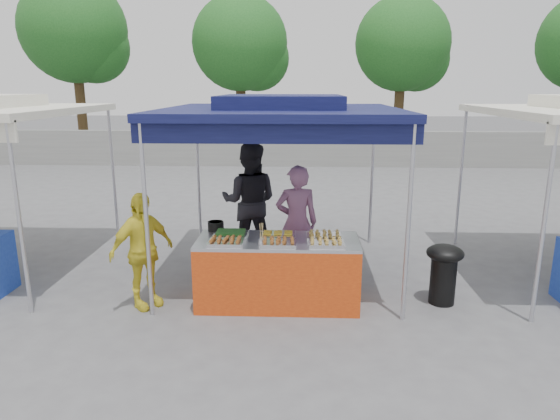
{
  "coord_description": "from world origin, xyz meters",
  "views": [
    {
      "loc": [
        0.27,
        -5.98,
        2.7
      ],
      "look_at": [
        0.0,
        0.6,
        1.05
      ],
      "focal_mm": 32.0,
      "sensor_mm": 36.0,
      "label": 1
    }
  ],
  "objects_px": {
    "vendor_table": "(278,272)",
    "vendor_woman": "(297,223)",
    "helper_man": "(250,202)",
    "customer_person": "(142,251)",
    "cooking_pot": "(216,226)",
    "wok_burner": "(444,269)"
  },
  "relations": [
    {
      "from": "vendor_table",
      "to": "vendor_woman",
      "type": "relative_size",
      "value": 1.22
    },
    {
      "from": "helper_man",
      "to": "customer_person",
      "type": "distance_m",
      "value": 2.19
    },
    {
      "from": "cooking_pot",
      "to": "vendor_woman",
      "type": "height_order",
      "value": "vendor_woman"
    },
    {
      "from": "vendor_woman",
      "to": "customer_person",
      "type": "distance_m",
      "value": 2.16
    },
    {
      "from": "wok_burner",
      "to": "vendor_woman",
      "type": "height_order",
      "value": "vendor_woman"
    },
    {
      "from": "vendor_woman",
      "to": "helper_man",
      "type": "bearing_deg",
      "value": -53.81
    },
    {
      "from": "wok_burner",
      "to": "helper_man",
      "type": "height_order",
      "value": "helper_man"
    },
    {
      "from": "vendor_woman",
      "to": "customer_person",
      "type": "height_order",
      "value": "vendor_woman"
    },
    {
      "from": "wok_burner",
      "to": "customer_person",
      "type": "relative_size",
      "value": 0.53
    },
    {
      "from": "cooking_pot",
      "to": "vendor_table",
      "type": "bearing_deg",
      "value": -23.35
    },
    {
      "from": "cooking_pot",
      "to": "helper_man",
      "type": "bearing_deg",
      "value": 77.07
    },
    {
      "from": "vendor_woman",
      "to": "customer_person",
      "type": "xyz_separation_m",
      "value": [
        -1.89,
        -1.04,
        -0.09
      ]
    },
    {
      "from": "vendor_table",
      "to": "helper_man",
      "type": "bearing_deg",
      "value": 106.96
    },
    {
      "from": "helper_man",
      "to": "customer_person",
      "type": "relative_size",
      "value": 1.27
    },
    {
      "from": "vendor_woman",
      "to": "helper_man",
      "type": "height_order",
      "value": "helper_man"
    },
    {
      "from": "vendor_woman",
      "to": "cooking_pot",
      "type": "bearing_deg",
      "value": 20.29
    },
    {
      "from": "cooking_pot",
      "to": "helper_man",
      "type": "xyz_separation_m",
      "value": [
        0.31,
        1.34,
        0.02
      ]
    },
    {
      "from": "customer_person",
      "to": "vendor_woman",
      "type": "bearing_deg",
      "value": -18.98
    },
    {
      "from": "wok_burner",
      "to": "customer_person",
      "type": "height_order",
      "value": "customer_person"
    },
    {
      "from": "vendor_woman",
      "to": "customer_person",
      "type": "bearing_deg",
      "value": 22.52
    },
    {
      "from": "vendor_woman",
      "to": "helper_man",
      "type": "relative_size",
      "value": 0.88
    },
    {
      "from": "wok_burner",
      "to": "helper_man",
      "type": "bearing_deg",
      "value": 147.1
    }
  ]
}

